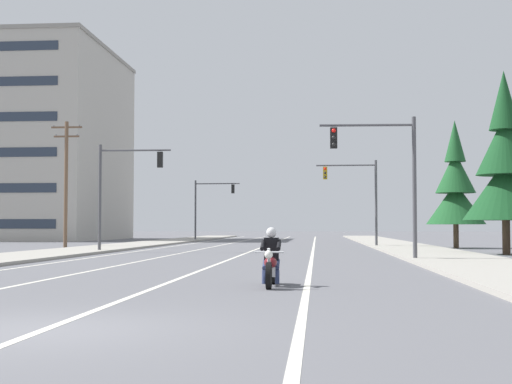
# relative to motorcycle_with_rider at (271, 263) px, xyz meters

# --- Properties ---
(ground_plane) EXTENTS (400.00, 400.00, 0.00)m
(ground_plane) POSITION_rel_motorcycle_with_rider_xyz_m (-2.79, -7.76, -0.59)
(ground_plane) COLOR #5B5B60
(lane_stripe_center) EXTENTS (0.16, 100.00, 0.01)m
(lane_stripe_center) POSITION_rel_motorcycle_with_rider_xyz_m (-2.76, 37.24, -0.58)
(lane_stripe_center) COLOR beige
(lane_stripe_center) RESTS_ON ground
(lane_stripe_left) EXTENTS (0.16, 100.00, 0.01)m
(lane_stripe_left) POSITION_rel_motorcycle_with_rider_xyz_m (-6.35, 37.24, -0.58)
(lane_stripe_left) COLOR beige
(lane_stripe_left) RESTS_ON ground
(lane_stripe_right) EXTENTS (0.16, 100.00, 0.01)m
(lane_stripe_right) POSITION_rel_motorcycle_with_rider_xyz_m (0.89, 37.24, -0.58)
(lane_stripe_right) COLOR beige
(lane_stripe_right) RESTS_ON ground
(lane_stripe_far_left) EXTENTS (0.16, 100.00, 0.01)m
(lane_stripe_far_left) POSITION_rel_motorcycle_with_rider_xyz_m (-9.50, 37.24, -0.58)
(lane_stripe_far_left) COLOR beige
(lane_stripe_far_left) RESTS_ON ground
(sidewalk_kerb_right) EXTENTS (4.40, 110.00, 0.14)m
(sidewalk_kerb_right) POSITION_rel_motorcycle_with_rider_xyz_m (7.11, 32.24, -0.52)
(sidewalk_kerb_right) COLOR #9E998E
(sidewalk_kerb_right) RESTS_ON ground
(sidewalk_kerb_left) EXTENTS (4.40, 110.00, 0.14)m
(sidewalk_kerb_left) POSITION_rel_motorcycle_with_rider_xyz_m (-12.70, 32.24, -0.52)
(sidewalk_kerb_left) COLOR #9E998E
(sidewalk_kerb_left) RESTS_ON ground
(motorcycle_with_rider) EXTENTS (0.70, 2.19, 1.46)m
(motorcycle_with_rider) POSITION_rel_motorcycle_with_rider_xyz_m (0.00, 0.00, 0.00)
(motorcycle_with_rider) COLOR black
(motorcycle_with_rider) RESTS_ON ground
(traffic_signal_near_right) EXTENTS (4.14, 0.47, 6.20)m
(traffic_signal_near_right) POSITION_rel_motorcycle_with_rider_xyz_m (4.16, 13.46, 3.46)
(traffic_signal_near_right) COLOR #47474C
(traffic_signal_near_right) RESTS_ON ground
(traffic_signal_near_left) EXTENTS (4.21, 0.37, 6.20)m
(traffic_signal_near_left) POSITION_rel_motorcycle_with_rider_xyz_m (-10.14, 22.76, 3.47)
(traffic_signal_near_left) COLOR #47474C
(traffic_signal_near_left) RESTS_ON ground
(traffic_signal_mid_right) EXTENTS (4.32, 0.37, 6.20)m
(traffic_signal_mid_right) POSITION_rel_motorcycle_with_rider_xyz_m (4.13, 34.01, 3.48)
(traffic_signal_mid_right) COLOR #47474C
(traffic_signal_mid_right) RESTS_ON ground
(traffic_signal_mid_left) EXTENTS (4.66, 0.38, 6.20)m
(traffic_signal_mid_left) POSITION_rel_motorcycle_with_rider_xyz_m (-9.96, 55.40, 3.50)
(traffic_signal_mid_left) COLOR #47474C
(traffic_signal_mid_left) RESTS_ON ground
(utility_pole_left_near) EXTENTS (2.20, 0.26, 8.87)m
(utility_pole_left_near) POSITION_rel_motorcycle_with_rider_xyz_m (-16.43, 31.49, 4.19)
(utility_pole_left_near) COLOR brown
(utility_pole_left_near) RESTS_ON ground
(conifer_tree_right_verge_near) EXTENTS (4.42, 4.42, 9.73)m
(conifer_tree_right_verge_near) POSITION_rel_motorcycle_with_rider_xyz_m (11.02, 20.98, 3.88)
(conifer_tree_right_verge_near) COLOR #423023
(conifer_tree_right_verge_near) RESTS_ON ground
(conifer_tree_right_verge_far) EXTENTS (3.96, 3.96, 8.72)m
(conifer_tree_right_verge_far) POSITION_rel_motorcycle_with_rider_xyz_m (10.53, 32.09, 3.41)
(conifer_tree_right_verge_far) COLOR #4C3828
(conifer_tree_right_verge_far) RESTS_ON ground
(apartment_building_far_left_block) EXTENTS (25.22, 21.58, 21.05)m
(apartment_building_far_left_block) POSITION_rel_motorcycle_with_rider_xyz_m (-34.11, 59.75, 9.94)
(apartment_building_far_left_block) COLOR #B2ADA3
(apartment_building_far_left_block) RESTS_ON ground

